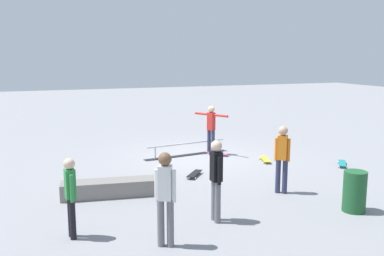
{
  "coord_description": "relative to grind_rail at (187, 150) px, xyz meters",
  "views": [
    {
      "loc": [
        5.06,
        12.57,
        3.28
      ],
      "look_at": [
        0.34,
        0.11,
        1.0
      ],
      "focal_mm": 39.84,
      "sensor_mm": 36.0,
      "label": 1
    }
  ],
  "objects": [
    {
      "name": "skate_ledge",
      "position": [
        3.04,
        3.29,
        0.01
      ],
      "size": [
        2.45,
        0.87,
        0.38
      ],
      "primitive_type": "cube",
      "rotation": [
        0.0,
        0.0,
        -0.14
      ],
      "color": "gray",
      "rests_on": "ground_plane"
    },
    {
      "name": "bystander_black_shirt",
      "position": [
        1.41,
        5.57,
        0.75
      ],
      "size": [
        0.23,
        0.37,
        1.65
      ],
      "rotation": [
        0.0,
        0.0,
        1.58
      ],
      "color": "slate",
      "rests_on": "ground_plane"
    },
    {
      "name": "loose_skateboard_yellow",
      "position": [
        -2.01,
        1.65,
        -0.11
      ],
      "size": [
        0.44,
        0.82,
        0.09
      ],
      "rotation": [
        0.0,
        0.0,
        4.4
      ],
      "color": "yellow",
      "rests_on": "ground_plane"
    },
    {
      "name": "bystander_orange_shirt",
      "position": [
        -0.78,
        4.5,
        0.74
      ],
      "size": [
        0.33,
        0.3,
        1.64
      ],
      "rotation": [
        0.0,
        0.0,
        5.58
      ],
      "color": "#2D3351",
      "rests_on": "ground_plane"
    },
    {
      "name": "bystander_white_shirt",
      "position": [
        2.68,
        6.3,
        0.76
      ],
      "size": [
        0.37,
        0.28,
        1.67
      ],
      "rotation": [
        0.0,
        0.0,
        5.79
      ],
      "color": "slate",
      "rests_on": "ground_plane"
    },
    {
      "name": "grind_rail",
      "position": [
        0.0,
        0.0,
        0.0
      ],
      "size": [
        3.01,
        0.69,
        0.43
      ],
      "rotation": [
        0.0,
        0.0,
        0.15
      ],
      "color": "black",
      "rests_on": "ground_plane"
    },
    {
      "name": "loose_skateboard_teal",
      "position": [
        -3.92,
        2.93,
        -0.11
      ],
      "size": [
        0.65,
        0.75,
        0.09
      ],
      "rotation": [
        0.0,
        0.0,
        4.04
      ],
      "color": "teal",
      "rests_on": "ground_plane"
    },
    {
      "name": "loose_skateboard_black",
      "position": [
        0.65,
        2.42,
        -0.11
      ],
      "size": [
        0.66,
        0.74,
        0.09
      ],
      "rotation": [
        0.0,
        0.0,
        4.02
      ],
      "color": "black",
      "rests_on": "ground_plane"
    },
    {
      "name": "bystander_green_shirt",
      "position": [
        4.17,
        5.36,
        0.65
      ],
      "size": [
        0.2,
        0.34,
        1.49
      ],
      "rotation": [
        0.0,
        0.0,
        4.83
      ],
      "color": "black",
      "rests_on": "ground_plane"
    },
    {
      "name": "ground_plane",
      "position": [
        -0.34,
        0.39,
        -0.19
      ],
      "size": [
        60.0,
        60.0,
        0.0
      ],
      "primitive_type": "plane",
      "color": "gray"
    },
    {
      "name": "trash_bin",
      "position": [
        -1.56,
        6.1,
        0.25
      ],
      "size": [
        0.48,
        0.48,
        0.88
      ],
      "primitive_type": "cylinder",
      "color": "#1E592D",
      "rests_on": "ground_plane"
    },
    {
      "name": "skateboard_main",
      "position": [
        -0.95,
        0.33,
        -0.11
      ],
      "size": [
        0.63,
        0.77,
        0.09
      ],
      "rotation": [
        0.0,
        0.0,
        5.34
      ],
      "color": "#E05993",
      "rests_on": "ground_plane"
    },
    {
      "name": "skater_main",
      "position": [
        -0.81,
        0.16,
        0.77
      ],
      "size": [
        0.74,
        1.18,
        1.64
      ],
      "rotation": [
        0.0,
        0.0,
        2.1
      ],
      "color": "#2D3351",
      "rests_on": "ground_plane"
    }
  ]
}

